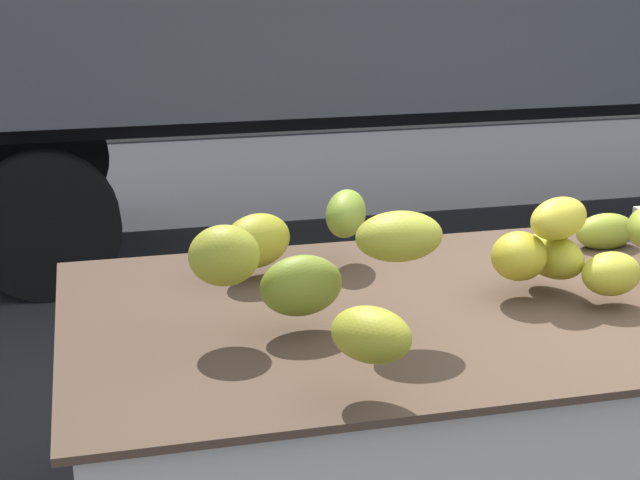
# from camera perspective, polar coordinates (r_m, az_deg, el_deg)

# --- Properties ---
(curb_strip) EXTENTS (80.00, 0.80, 0.16)m
(curb_strip) POSITION_cam_1_polar(r_m,az_deg,el_deg) (13.45, -3.38, 6.80)
(curb_strip) COLOR gray
(curb_strip) RESTS_ON ground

